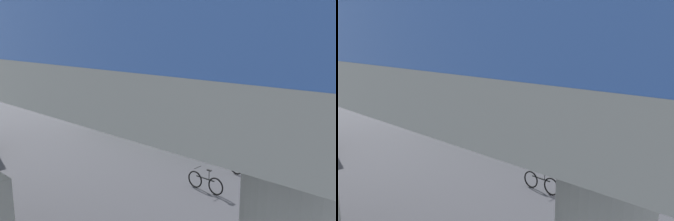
{
  "view_description": "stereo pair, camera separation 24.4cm",
  "coord_description": "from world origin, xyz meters",
  "views": [
    {
      "loc": [
        -14.85,
        15.49,
        6.17
      ],
      "look_at": [
        0.46,
        -0.65,
        1.6
      ],
      "focal_mm": 38.72,
      "sensor_mm": 36.0,
      "label": 1
    },
    {
      "loc": [
        -15.03,
        15.32,
        6.17
      ],
      "look_at": [
        0.46,
        -0.65,
        1.6
      ],
      "focal_mm": 38.72,
      "sensor_mm": 36.0,
      "label": 2
    }
  ],
  "objects": [
    {
      "name": "ground",
      "position": [
        0.0,
        0.0,
        0.0
      ],
      "size": [
        80.0,
        80.0,
        0.0
      ],
      "primitive_type": "plane",
      "color": "#38383D"
    },
    {
      "name": "city_bus",
      "position": [
        0.2,
        -0.7,
        1.88
      ],
      "size": [
        11.54,
        2.85,
        3.15
      ],
      "color": "#1E8C38",
      "rests_on": "ground"
    },
    {
      "name": "bicycle_black",
      "position": [
        -6.48,
        4.47,
        0.37
      ],
      "size": [
        1.77,
        0.44,
        0.96
      ],
      "color": "black",
      "rests_on": "ground"
    },
    {
      "name": "bicycle_orange",
      "position": [
        -8.52,
        2.99,
        0.37
      ],
      "size": [
        1.77,
        0.44,
        0.96
      ],
      "color": "black",
      "rests_on": "ground"
    },
    {
      "name": "bicycle_blue",
      "position": [
        -6.9,
        2.02,
        0.37
      ],
      "size": [
        1.77,
        0.44,
        0.96
      ],
      "color": "black",
      "rests_on": "ground"
    },
    {
      "name": "pedestrian",
      "position": [
        -0.88,
        -3.03,
        0.89
      ],
      "size": [
        0.38,
        0.38,
        1.79
      ],
      "color": "#2D2D38",
      "rests_on": "ground"
    },
    {
      "name": "traffic_sign",
      "position": [
        -1.64,
        -4.15,
        1.89
      ],
      "size": [
        0.08,
        0.6,
        2.8
      ],
      "color": "slate",
      "rests_on": "ground"
    },
    {
      "name": "lane_dash_leftmost",
      "position": [
        -8.0,
        -2.89,
        0.0
      ],
      "size": [
        2.0,
        0.2,
        0.01
      ],
      "primitive_type": "cube",
      "color": "silver",
      "rests_on": "ground"
    },
    {
      "name": "lane_dash_left",
      "position": [
        -4.0,
        -2.89,
        0.0
      ],
      "size": [
        2.0,
        0.2,
        0.01
      ],
      "primitive_type": "cube",
      "color": "silver",
      "rests_on": "ground"
    },
    {
      "name": "lane_dash_centre",
      "position": [
        0.0,
        -2.89,
        0.0
      ],
      "size": [
        2.0,
        0.2,
        0.01
      ],
      "primitive_type": "cube",
      "color": "silver",
      "rests_on": "ground"
    },
    {
      "name": "lane_dash_right",
      "position": [
        4.0,
        -2.89,
        0.0
      ],
      "size": [
        2.0,
        0.2,
        0.01
      ],
      "primitive_type": "cube",
      "color": "silver",
      "rests_on": "ground"
    },
    {
      "name": "lane_dash_rightmost",
      "position": [
        8.0,
        -2.89,
        0.0
      ],
      "size": [
        2.0,
        0.2,
        0.01
      ],
      "primitive_type": "cube",
      "color": "silver",
      "rests_on": "ground"
    }
  ]
}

